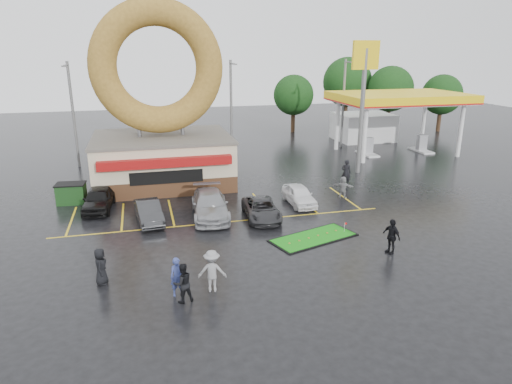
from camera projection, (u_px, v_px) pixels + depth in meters
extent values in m
plane|color=black|center=(237.00, 245.00, 24.30)|extent=(120.00, 120.00, 0.00)
cube|color=#472B19|center=(164.00, 175.00, 35.43)|extent=(10.00, 8.00, 1.20)
cube|color=beige|center=(163.00, 153.00, 34.90)|extent=(10.00, 8.00, 2.30)
cube|color=#59544C|center=(162.00, 137.00, 34.53)|extent=(10.20, 8.20, 0.20)
cube|color=maroon|center=(166.00, 163.00, 30.85)|extent=(9.00, 0.60, 0.60)
cylinder|color=slate|center=(139.00, 128.00, 33.94)|extent=(0.30, 0.30, 1.20)
cylinder|color=slate|center=(182.00, 127.00, 34.69)|extent=(0.30, 0.30, 1.20)
torus|color=brown|center=(157.00, 67.00, 32.99)|extent=(9.60, 2.00, 9.60)
cylinder|color=silver|center=(365.00, 136.00, 40.95)|extent=(0.40, 0.40, 5.00)
cylinder|color=silver|center=(461.00, 131.00, 43.31)|extent=(0.40, 0.40, 5.00)
cylinder|color=silver|center=(337.00, 125.00, 46.50)|extent=(0.40, 0.40, 5.00)
cylinder|color=silver|center=(424.00, 122.00, 48.86)|extent=(0.40, 0.40, 5.00)
cube|color=silver|center=(399.00, 100.00, 44.08)|extent=(12.00, 8.00, 0.50)
cube|color=yellow|center=(400.00, 97.00, 43.99)|extent=(12.30, 8.30, 0.70)
cube|color=#99999E|center=(368.00, 146.00, 44.68)|extent=(0.90, 0.60, 1.60)
cube|color=#99999E|center=(422.00, 143.00, 46.09)|extent=(0.90, 0.60, 1.60)
cube|color=silver|center=(363.00, 127.00, 51.67)|extent=(6.00, 5.00, 3.00)
cylinder|color=slate|center=(362.00, 113.00, 36.96)|extent=(0.36, 0.36, 10.00)
cube|color=yellow|center=(366.00, 55.00, 35.60)|extent=(2.20, 0.30, 2.20)
cylinder|color=slate|center=(73.00, 116.00, 39.07)|extent=(0.24, 0.24, 9.00)
cylinder|color=slate|center=(66.00, 65.00, 36.88)|extent=(0.12, 2.00, 0.12)
cube|color=slate|center=(64.00, 66.00, 35.98)|extent=(0.40, 0.18, 0.12)
cylinder|color=slate|center=(231.00, 109.00, 43.30)|extent=(0.24, 0.24, 9.00)
cylinder|color=slate|center=(233.00, 63.00, 41.11)|extent=(0.12, 2.00, 0.12)
cube|color=slate|center=(235.00, 64.00, 40.20)|extent=(0.40, 0.18, 0.12)
cylinder|color=slate|center=(343.00, 104.00, 47.06)|extent=(0.24, 0.24, 9.00)
cylinder|color=slate|center=(350.00, 62.00, 44.87)|extent=(0.12, 2.00, 0.12)
cube|color=slate|center=(355.00, 63.00, 43.96)|extent=(0.40, 0.18, 0.12)
cylinder|color=#332114|center=(388.00, 119.00, 57.73)|extent=(0.50, 0.50, 2.88)
sphere|color=black|center=(391.00, 89.00, 56.60)|extent=(5.60, 5.60, 5.60)
cylinder|color=#332114|center=(439.00, 121.00, 57.35)|extent=(0.50, 0.50, 2.52)
sphere|color=black|center=(442.00, 95.00, 56.36)|extent=(4.90, 4.90, 4.90)
cylinder|color=#332114|center=(345.00, 115.00, 60.43)|extent=(0.50, 0.50, 3.24)
sphere|color=black|center=(347.00, 82.00, 59.15)|extent=(6.30, 6.30, 6.30)
cylinder|color=#332114|center=(293.00, 122.00, 56.80)|extent=(0.50, 0.50, 2.52)
sphere|color=black|center=(294.00, 95.00, 55.81)|extent=(4.90, 4.90, 4.90)
imported|color=black|center=(98.00, 199.00, 29.37)|extent=(2.11, 4.41, 1.45)
imported|color=#2A2A2C|center=(149.00, 212.00, 27.30)|extent=(1.78, 4.01, 1.28)
imported|color=#929397|center=(210.00, 205.00, 28.16)|extent=(2.54, 5.42, 1.53)
imported|color=#2D2D2F|center=(261.00, 209.00, 27.90)|extent=(2.25, 4.38, 1.18)
imported|color=white|center=(299.00, 195.00, 30.43)|extent=(1.54, 3.80, 1.29)
imported|color=navy|center=(177.00, 277.00, 19.10)|extent=(0.65, 0.45, 1.70)
imported|color=black|center=(183.00, 283.00, 18.58)|extent=(0.97, 0.84, 1.71)
imported|color=gray|center=(212.00, 271.00, 19.40)|extent=(1.34, 0.95, 1.88)
imported|color=black|center=(101.00, 266.00, 20.02)|extent=(0.61, 0.87, 1.69)
imported|color=black|center=(391.00, 236.00, 23.07)|extent=(0.76, 1.16, 1.83)
imported|color=gray|center=(343.00, 187.00, 31.73)|extent=(1.43, 1.18, 1.54)
imported|color=black|center=(346.00, 172.00, 34.68)|extent=(0.85, 0.72, 1.96)
cube|color=#1A4119|center=(71.00, 194.00, 30.65)|extent=(1.91, 1.37, 1.30)
cube|color=black|center=(313.00, 238.00, 25.12)|extent=(5.24, 3.49, 0.05)
cube|color=#198416|center=(313.00, 237.00, 25.11)|extent=(4.96, 3.22, 0.03)
cylinder|color=silver|center=(344.00, 227.00, 25.78)|extent=(0.02, 0.02, 0.55)
cube|color=red|center=(346.00, 224.00, 25.73)|extent=(0.14, 0.01, 0.10)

